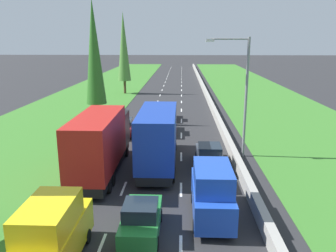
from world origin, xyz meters
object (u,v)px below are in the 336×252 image
object	(u,v)px
white_sedan_centre_lane	(165,125)
poplar_tree_third	(124,47)
blue_van_right_lane	(212,192)
street_light_mast	(242,89)
blue_box_truck_centre_lane	(158,136)
yellow_van_left_lane	(52,234)
red_box_truck_left_lane	(101,142)
maroon_hatchback_centre_lane	(166,112)
poplar_tree_second	(94,53)
silver_sedan_right_lane	(209,156)
maroon_hatchback_left_lane	(124,127)
green_hatchback_centre_lane	(141,219)

from	to	relation	value
white_sedan_centre_lane	poplar_tree_third	xyz separation A→B (m)	(-7.98, 24.80, 6.87)
blue_van_right_lane	street_light_mast	world-z (taller)	street_light_mast
blue_box_truck_centre_lane	poplar_tree_third	distance (m)	34.96
yellow_van_left_lane	red_box_truck_left_lane	size ratio (longest dim) A/B	0.52
maroon_hatchback_centre_lane	poplar_tree_second	bearing A→B (deg)	-164.13
poplar_tree_second	silver_sedan_right_lane	bearing A→B (deg)	-48.77
blue_box_truck_centre_lane	red_box_truck_left_lane	xyz separation A→B (m)	(-3.73, -1.68, 0.00)
street_light_mast	maroon_hatchback_left_lane	bearing A→B (deg)	151.30
blue_box_truck_centre_lane	poplar_tree_third	xyz separation A→B (m)	(-7.89, 33.61, 5.50)
red_box_truck_left_lane	poplar_tree_third	bearing A→B (deg)	96.73
maroon_hatchback_centre_lane	poplar_tree_second	xyz separation A→B (m)	(-7.37, -2.10, 6.68)
yellow_van_left_lane	poplar_tree_second	world-z (taller)	poplar_tree_second
poplar_tree_third	street_light_mast	xyz separation A→B (m)	(13.97, -31.37, -2.45)
yellow_van_left_lane	maroon_hatchback_centre_lane	world-z (taller)	yellow_van_left_lane
yellow_van_left_lane	street_light_mast	bearing A→B (deg)	55.28
poplar_tree_third	maroon_hatchback_centre_lane	bearing A→B (deg)	-67.69
blue_box_truck_centre_lane	maroon_hatchback_centre_lane	xyz separation A→B (m)	(-0.06, 14.53, -1.35)
poplar_tree_third	street_light_mast	bearing A→B (deg)	-66.00
white_sedan_centre_lane	poplar_tree_second	size ratio (longest dim) A/B	0.35
yellow_van_left_lane	blue_van_right_lane	distance (m)	7.73
poplar_tree_third	street_light_mast	distance (m)	34.42
white_sedan_centre_lane	poplar_tree_third	distance (m)	26.94
maroon_hatchback_centre_lane	poplar_tree_third	distance (m)	21.73
blue_box_truck_centre_lane	red_box_truck_left_lane	bearing A→B (deg)	-155.75
blue_box_truck_centre_lane	red_box_truck_left_lane	distance (m)	4.09
red_box_truck_left_lane	maroon_hatchback_left_lane	xyz separation A→B (m)	(-0.02, 9.30, -1.35)
blue_box_truck_centre_lane	maroon_hatchback_centre_lane	bearing A→B (deg)	90.25
maroon_hatchback_centre_lane	silver_sedan_right_lane	bearing A→B (deg)	-75.96
maroon_hatchback_left_lane	blue_box_truck_centre_lane	bearing A→B (deg)	-63.79
blue_box_truck_centre_lane	blue_van_right_lane	bearing A→B (deg)	-66.78
red_box_truck_left_lane	white_sedan_centre_lane	size ratio (longest dim) A/B	2.09
blue_van_right_lane	poplar_tree_third	distance (m)	42.91
maroon_hatchback_left_lane	poplar_tree_third	world-z (taller)	poplar_tree_third
blue_box_truck_centre_lane	maroon_hatchback_centre_lane	world-z (taller)	blue_box_truck_centre_lane
red_box_truck_left_lane	white_sedan_centre_lane	distance (m)	11.25
poplar_tree_second	street_light_mast	xyz separation A→B (m)	(13.51, -10.19, -2.28)
blue_box_truck_centre_lane	maroon_hatchback_left_lane	world-z (taller)	blue_box_truck_centre_lane
green_hatchback_centre_lane	maroon_hatchback_left_lane	bearing A→B (deg)	102.01
red_box_truck_left_lane	poplar_tree_third	size ratio (longest dim) A/B	0.71
blue_box_truck_centre_lane	poplar_tree_second	world-z (taller)	poplar_tree_second
maroon_hatchback_left_lane	white_sedan_centre_lane	bearing A→B (deg)	17.22
yellow_van_left_lane	green_hatchback_centre_lane	bearing A→B (deg)	35.71
poplar_tree_second	street_light_mast	size ratio (longest dim) A/B	1.44
maroon_hatchback_left_lane	silver_sedan_right_lane	world-z (taller)	maroon_hatchback_left_lane
maroon_hatchback_centre_lane	blue_van_right_lane	bearing A→B (deg)	-81.61
red_box_truck_left_lane	poplar_tree_second	world-z (taller)	poplar_tree_second
silver_sedan_right_lane	street_light_mast	xyz separation A→B (m)	(2.46, 2.42, 4.42)
yellow_van_left_lane	maroon_hatchback_centre_lane	distance (m)	26.19
green_hatchback_centre_lane	red_box_truck_left_lane	xyz separation A→B (m)	(-3.54, 7.45, 1.35)
blue_box_truck_centre_lane	silver_sedan_right_lane	distance (m)	3.87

